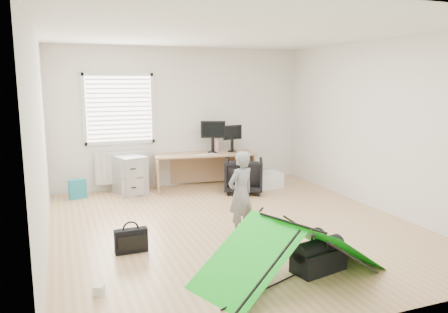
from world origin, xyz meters
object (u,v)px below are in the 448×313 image
object	(u,v)px
filing_cabinet	(130,175)
office_chair	(244,175)
desk	(205,170)
kite	(291,251)
monitor_left	(213,141)
duffel_bag	(319,260)
storage_crate	(267,180)
person	(241,194)
laptop_bag	(131,241)
monitor_right	(232,142)
thermos	(217,146)

from	to	relation	value
filing_cabinet	office_chair	xyz separation A→B (m)	(2.00, -0.69, -0.03)
desk	kite	bearing A→B (deg)	-88.78
monitor_left	duffel_bag	xyz separation A→B (m)	(-0.25, -4.16, -0.77)
storage_crate	duffel_bag	size ratio (longest dim) A/B	0.91
person	storage_crate	distance (m)	2.78
monitor_left	storage_crate	size ratio (longest dim) A/B	0.90
office_chair	storage_crate	bearing A→B (deg)	-138.79
person	laptop_bag	xyz separation A→B (m)	(-1.48, -0.08, -0.43)
kite	laptop_bag	distance (m)	1.97
kite	storage_crate	xyz separation A→B (m)	(1.57, 3.67, -0.16)
monitor_right	kite	bearing A→B (deg)	-113.38
monitor_left	duffel_bag	distance (m)	4.24
monitor_right	kite	xyz separation A→B (m)	(-1.03, -4.18, -0.55)
filing_cabinet	duffel_bag	world-z (taller)	filing_cabinet
monitor_right	thermos	world-z (taller)	monitor_right
monitor_right	storage_crate	bearing A→B (deg)	-52.63
filing_cabinet	storage_crate	bearing A→B (deg)	-29.79
desk	office_chair	xyz separation A→B (m)	(0.53, -0.68, -0.01)
filing_cabinet	thermos	distance (m)	1.77
person	filing_cabinet	bearing A→B (deg)	-90.73
filing_cabinet	storage_crate	xyz separation A→B (m)	(2.58, -0.52, -0.20)
storage_crate	duffel_bag	xyz separation A→B (m)	(-1.18, -3.61, -0.02)
thermos	storage_crate	xyz separation A→B (m)	(0.86, -0.50, -0.65)
monitor_right	laptop_bag	size ratio (longest dim) A/B	1.04
kite	laptop_bag	bearing A→B (deg)	115.80
thermos	duffel_bag	distance (m)	4.18
desk	monitor_right	size ratio (longest dim) A/B	4.76
office_chair	monitor_left	bearing A→B (deg)	-39.27
monitor_left	thermos	distance (m)	0.13
filing_cabinet	storage_crate	distance (m)	2.64
monitor_right	thermos	distance (m)	0.33
office_chair	filing_cabinet	bearing A→B (deg)	5.52
office_chair	person	distance (m)	2.32
desk	thermos	xyz separation A→B (m)	(0.25, -0.01, 0.47)
kite	desk	bearing A→B (deg)	61.95
filing_cabinet	person	xyz separation A→B (m)	(1.04, -2.79, 0.22)
person	monitor_right	bearing A→B (deg)	-130.90
desk	monitor_left	world-z (taller)	monitor_left
monitor_left	duffel_bag	bearing A→B (deg)	-70.01
filing_cabinet	person	distance (m)	2.98
monitor_left	office_chair	distance (m)	0.99
desk	storage_crate	xyz separation A→B (m)	(1.11, -0.51, -0.18)
desk	person	xyz separation A→B (m)	(-0.43, -2.78, 0.24)
desk	kite	world-z (taller)	desk
person	monitor_left	bearing A→B (deg)	-123.25
desk	filing_cabinet	xyz separation A→B (m)	(-1.46, 0.01, 0.02)
thermos	person	xyz separation A→B (m)	(-0.68, -2.77, -0.22)
office_chair	storage_crate	distance (m)	0.63
desk	person	bearing A→B (deg)	-91.29
office_chair	kite	world-z (taller)	office_chair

